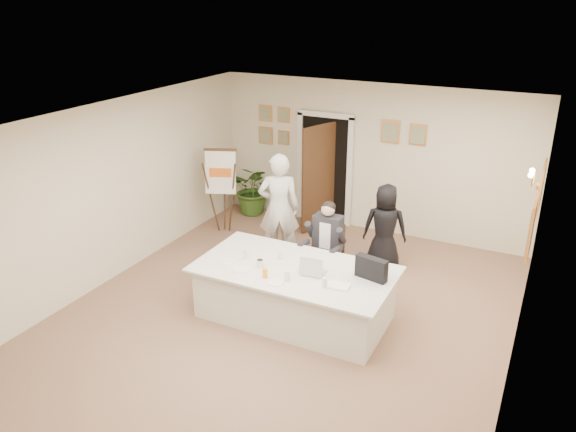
# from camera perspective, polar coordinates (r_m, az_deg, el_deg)

# --- Properties ---
(floor) EXTENTS (7.00, 7.00, 0.00)m
(floor) POSITION_cam_1_polar(r_m,az_deg,el_deg) (8.17, -0.16, -9.91)
(floor) COLOR brown
(floor) RESTS_ON ground
(ceiling) EXTENTS (6.00, 7.00, 0.02)m
(ceiling) POSITION_cam_1_polar(r_m,az_deg,el_deg) (7.09, -0.19, 9.66)
(ceiling) COLOR white
(ceiling) RESTS_ON wall_back
(wall_back) EXTENTS (6.00, 0.10, 2.80)m
(wall_back) POSITION_cam_1_polar(r_m,az_deg,el_deg) (10.59, 8.38, 5.79)
(wall_back) COLOR #EAE3C6
(wall_back) RESTS_ON floor
(wall_front) EXTENTS (6.00, 0.10, 2.80)m
(wall_front) POSITION_cam_1_polar(r_m,az_deg,el_deg) (5.04, -18.92, -14.74)
(wall_front) COLOR #EAE3C6
(wall_front) RESTS_ON floor
(wall_left) EXTENTS (0.10, 7.00, 2.80)m
(wall_left) POSITION_cam_1_polar(r_m,az_deg,el_deg) (9.17, -17.19, 2.46)
(wall_left) COLOR #EAE3C6
(wall_left) RESTS_ON floor
(wall_right) EXTENTS (0.10, 7.00, 2.80)m
(wall_right) POSITION_cam_1_polar(r_m,az_deg,el_deg) (6.85, 22.98, -5.09)
(wall_right) COLOR #EAE3C6
(wall_right) RESTS_ON floor
(doorway) EXTENTS (1.14, 0.86, 2.20)m
(doorway) POSITION_cam_1_polar(r_m,az_deg,el_deg) (10.82, 3.53, 4.37)
(doorway) COLOR black
(doorway) RESTS_ON floor
(pictures_back_wall) EXTENTS (3.40, 0.06, 0.80)m
(pictures_back_wall) POSITION_cam_1_polar(r_m,az_deg,el_deg) (10.71, 4.36, 8.64)
(pictures_back_wall) COLOR #D38848
(pictures_back_wall) RESTS_ON wall_back
(pictures_right_wall) EXTENTS (0.06, 2.20, 0.80)m
(pictures_right_wall) POSITION_cam_1_polar(r_m,az_deg,el_deg) (7.83, 23.89, 0.91)
(pictures_right_wall) COLOR #D38848
(pictures_right_wall) RESTS_ON wall_right
(wall_sconce) EXTENTS (0.20, 0.30, 0.24)m
(wall_sconce) POSITION_cam_1_polar(r_m,az_deg,el_deg) (7.72, 23.78, 3.42)
(wall_sconce) COLOR gold
(wall_sconce) RESTS_ON wall_right
(conference_table) EXTENTS (2.72, 1.45, 0.78)m
(conference_table) POSITION_cam_1_polar(r_m,az_deg,el_deg) (7.90, 0.68, -7.77)
(conference_table) COLOR silver
(conference_table) RESTS_ON floor
(seated_man) EXTENTS (0.74, 0.76, 1.39)m
(seated_man) POSITION_cam_1_polar(r_m,az_deg,el_deg) (8.64, 3.92, -2.82)
(seated_man) COLOR black
(seated_man) RESTS_ON floor
(flip_chart) EXTENTS (0.58, 0.46, 1.61)m
(flip_chart) POSITION_cam_1_polar(r_m,az_deg,el_deg) (10.57, -6.69, 2.15)
(flip_chart) COLOR #372311
(flip_chart) RESTS_ON floor
(standing_man) EXTENTS (0.81, 0.70, 1.88)m
(standing_man) POSITION_cam_1_polar(r_m,az_deg,el_deg) (9.33, -0.93, 0.80)
(standing_man) COLOR silver
(standing_man) RESTS_ON floor
(standing_woman) EXTENTS (0.80, 0.62, 1.46)m
(standing_woman) POSITION_cam_1_polar(r_m,az_deg,el_deg) (9.24, 9.81, -1.17)
(standing_woman) COLOR black
(standing_woman) RESTS_ON floor
(potted_palm) EXTENTS (1.00, 0.88, 1.06)m
(potted_palm) POSITION_cam_1_polar(r_m,az_deg,el_deg) (11.50, -3.46, 2.75)
(potted_palm) COLOR #2F521B
(potted_palm) RESTS_ON floor
(laptop) EXTENTS (0.35, 0.37, 0.28)m
(laptop) POSITION_cam_1_polar(r_m,az_deg,el_deg) (7.54, 2.70, -4.84)
(laptop) COLOR #B7BABC
(laptop) RESTS_ON conference_table
(laptop_bag) EXTENTS (0.45, 0.21, 0.31)m
(laptop_bag) POSITION_cam_1_polar(r_m,az_deg,el_deg) (7.46, 8.46, -5.28)
(laptop_bag) COLOR black
(laptop_bag) RESTS_ON conference_table
(paper_stack) EXTENTS (0.30, 0.22, 0.03)m
(paper_stack) POSITION_cam_1_polar(r_m,az_deg,el_deg) (7.28, 5.13, -7.09)
(paper_stack) COLOR white
(paper_stack) RESTS_ON conference_table
(plate_left) EXTENTS (0.23, 0.23, 0.01)m
(plate_left) POSITION_cam_1_polar(r_m,az_deg,el_deg) (7.93, -6.25, -4.60)
(plate_left) COLOR white
(plate_left) RESTS_ON conference_table
(plate_mid) EXTENTS (0.26, 0.26, 0.01)m
(plate_mid) POSITION_cam_1_polar(r_m,az_deg,el_deg) (7.69, -4.79, -5.45)
(plate_mid) COLOR white
(plate_mid) RESTS_ON conference_table
(plate_near) EXTENTS (0.23, 0.23, 0.01)m
(plate_near) POSITION_cam_1_polar(r_m,az_deg,el_deg) (7.35, -1.29, -6.75)
(plate_near) COLOR white
(plate_near) RESTS_ON conference_table
(glass_a) EXTENTS (0.08, 0.08, 0.14)m
(glass_a) POSITION_cam_1_polar(r_m,az_deg,el_deg) (7.96, -4.32, -3.92)
(glass_a) COLOR silver
(glass_a) RESTS_ON conference_table
(glass_b) EXTENTS (0.09, 0.09, 0.14)m
(glass_b) POSITION_cam_1_polar(r_m,az_deg,el_deg) (7.37, -0.08, -6.09)
(glass_b) COLOR silver
(glass_b) RESTS_ON conference_table
(glass_c) EXTENTS (0.07, 0.07, 0.14)m
(glass_c) POSITION_cam_1_polar(r_m,az_deg,el_deg) (7.22, 3.73, -6.77)
(glass_c) COLOR silver
(glass_c) RESTS_ON conference_table
(glass_d) EXTENTS (0.07, 0.07, 0.14)m
(glass_d) POSITION_cam_1_polar(r_m,az_deg,el_deg) (7.92, -0.82, -3.98)
(glass_d) COLOR silver
(glass_d) RESTS_ON conference_table
(oj_glass) EXTENTS (0.08, 0.08, 0.13)m
(oj_glass) POSITION_cam_1_polar(r_m,az_deg,el_deg) (7.45, -2.35, -5.83)
(oj_glass) COLOR orange
(oj_glass) RESTS_ON conference_table
(steel_jug) EXTENTS (0.10, 0.10, 0.11)m
(steel_jug) POSITION_cam_1_polar(r_m,az_deg,el_deg) (7.73, -2.86, -4.84)
(steel_jug) COLOR silver
(steel_jug) RESTS_ON conference_table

